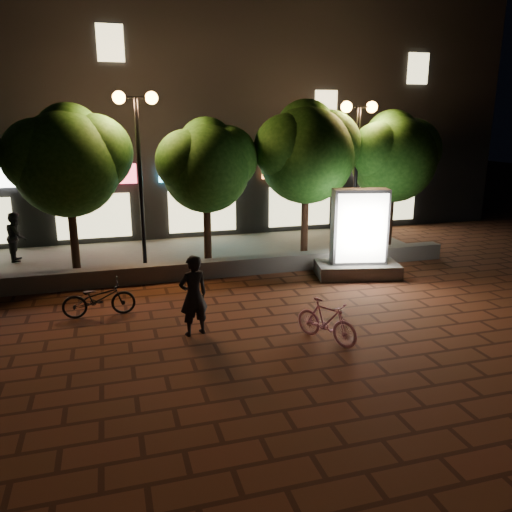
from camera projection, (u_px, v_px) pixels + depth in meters
name	position (u px, v px, depth m)	size (l,w,h in m)	color
ground	(233.00, 330.00, 11.07)	(80.00, 80.00, 0.00)	#522919
retaining_wall	(201.00, 269.00, 14.71)	(16.00, 0.45, 0.50)	#5E5D58
sidewalk	(188.00, 255.00, 17.08)	(16.00, 5.00, 0.08)	#5E5D58
building_block	(160.00, 108.00, 21.81)	(28.00, 8.12, 11.30)	black
tree_left	(68.00, 157.00, 14.30)	(3.60, 3.00, 4.89)	#321D13
tree_mid	(207.00, 162.00, 15.45)	(3.24, 2.70, 4.50)	#321D13
tree_right	(307.00, 149.00, 16.25)	(3.72, 3.10, 5.07)	#321D13
tree_far_right	(394.00, 154.00, 17.18)	(3.48, 2.90, 4.76)	#321D13
street_lamp_left	(138.00, 136.00, 14.43)	(1.26, 0.36, 5.18)	black
street_lamp_right	(358.00, 138.00, 16.37)	(1.26, 0.36, 4.98)	black
ad_kiosk	(359.00, 242.00, 14.65)	(2.59, 1.68, 2.59)	#5E5D58
scooter_pink	(326.00, 321.00, 10.39)	(0.42, 1.49, 0.90)	pink
rider	(194.00, 296.00, 10.62)	(0.64, 0.42, 1.76)	black
scooter_parked	(99.00, 298.00, 11.75)	(0.58, 1.66, 0.87)	black
pedestrian	(16.00, 237.00, 16.08)	(0.77, 0.60, 1.58)	black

